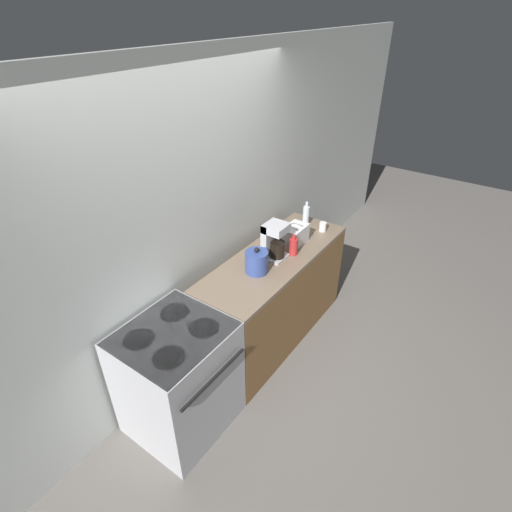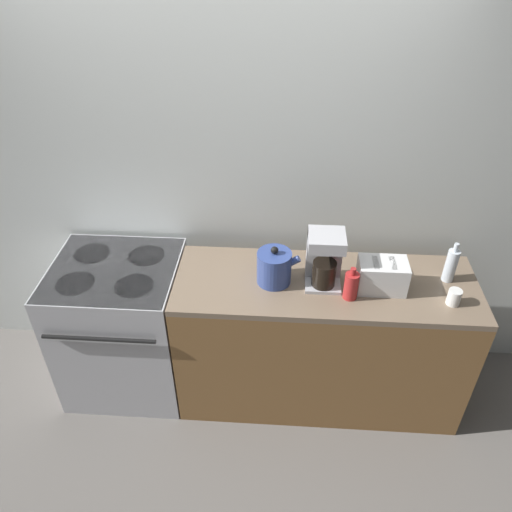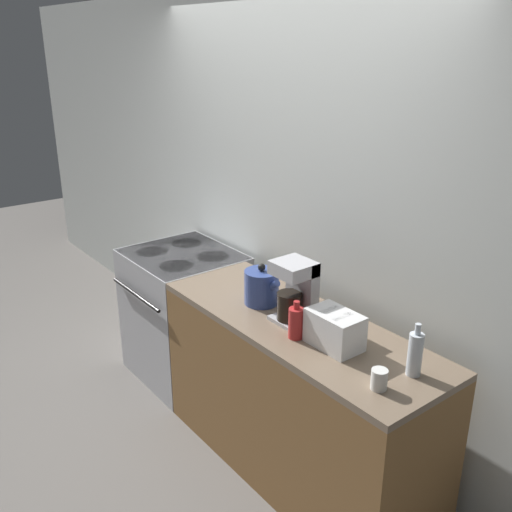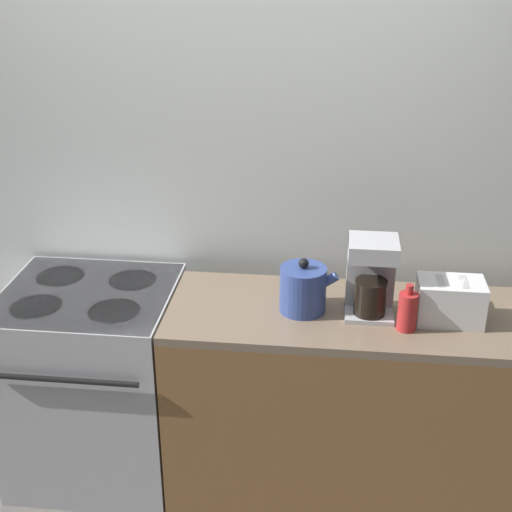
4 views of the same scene
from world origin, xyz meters
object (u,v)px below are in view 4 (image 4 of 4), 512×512
object	(u,v)px
stove	(96,380)
kettle	(303,289)
toaster	(450,301)
bottle_red	(407,311)
coffee_maker	(371,275)

from	to	relation	value
stove	kettle	world-z (taller)	kettle
stove	toaster	world-z (taller)	toaster
toaster	bottle_red	xyz separation A→B (m)	(-0.17, -0.09, -0.01)
stove	coffee_maker	size ratio (longest dim) A/B	2.80
stove	coffee_maker	world-z (taller)	coffee_maker
stove	toaster	xyz separation A→B (m)	(1.52, -0.07, 0.54)
coffee_maker	bottle_red	size ratio (longest dim) A/B	1.69
stove	bottle_red	xyz separation A→B (m)	(1.35, -0.16, 0.53)
kettle	toaster	distance (m)	0.58
kettle	toaster	world-z (taller)	kettle
toaster	coffee_maker	xyz separation A→B (m)	(-0.31, 0.03, 0.08)
toaster	coffee_maker	world-z (taller)	coffee_maker
stove	toaster	size ratio (longest dim) A/B	3.55
kettle	stove	bearing A→B (deg)	177.14
kettle	toaster	bearing A→B (deg)	-2.18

